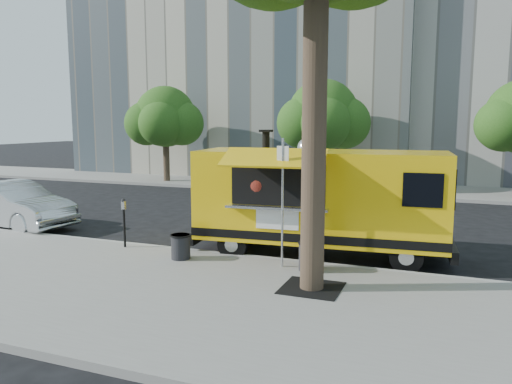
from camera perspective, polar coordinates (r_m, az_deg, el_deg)
ground at (r=13.81m, az=-1.13°, el=-6.72°), size 120.00×120.00×0.00m
sidewalk at (r=10.37m, az=-9.76°, el=-11.50°), size 60.00×6.00×0.15m
curb at (r=12.97m, az=-2.71°, el=-7.37°), size 60.00×0.14×0.16m
far_sidewalk at (r=26.56m, az=10.04°, el=0.49°), size 60.00×5.00×0.15m
building_left at (r=37.72m, az=0.42°, el=21.06°), size 22.00×14.00×24.00m
tree_well at (r=10.42m, az=6.37°, el=-10.85°), size 1.20×1.20×0.02m
far_tree_a at (r=28.90m, az=-10.33°, el=8.44°), size 3.42×3.42×5.36m
far_tree_b at (r=25.77m, az=7.68°, el=8.69°), size 3.60×3.60×5.50m
sign_post at (r=11.48m, az=3.05°, el=-0.34°), size 0.28×0.06×3.00m
parking_meter at (r=13.89m, az=-14.86°, el=-2.76°), size 0.11×0.11×1.33m
food_truck at (r=13.04m, az=7.17°, el=-0.73°), size 6.82×3.52×3.29m
sedan at (r=18.51m, az=-26.02°, el=-1.33°), size 4.82×2.22×1.53m
trash_bin_left at (r=12.53m, az=-8.61°, el=-6.11°), size 0.51×0.51×0.61m
trash_bin_right at (r=11.52m, az=6.18°, el=-7.20°), size 0.55×0.55×0.66m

